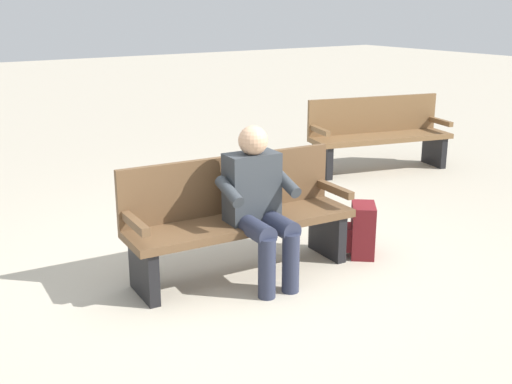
{
  "coord_description": "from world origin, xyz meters",
  "views": [
    {
      "loc": [
        2.47,
        3.89,
        2.04
      ],
      "look_at": [
        -0.03,
        0.15,
        0.7
      ],
      "focal_mm": 44.9,
      "sensor_mm": 36.0,
      "label": 1
    }
  ],
  "objects_px": {
    "person_seated": "(259,201)",
    "bench_near": "(238,216)",
    "backpack": "(362,231)",
    "bench_far": "(378,133)"
  },
  "relations": [
    {
      "from": "bench_near",
      "to": "bench_far",
      "type": "relative_size",
      "value": 0.98
    },
    {
      "from": "backpack",
      "to": "bench_far",
      "type": "xyz_separation_m",
      "value": [
        -2.14,
        -2.03,
        0.24
      ]
    },
    {
      "from": "backpack",
      "to": "bench_near",
      "type": "bearing_deg",
      "value": -15.96
    },
    {
      "from": "person_seated",
      "to": "backpack",
      "type": "xyz_separation_m",
      "value": [
        -0.99,
        0.06,
        -0.41
      ]
    },
    {
      "from": "bench_far",
      "to": "backpack",
      "type": "bearing_deg",
      "value": 57.25
    },
    {
      "from": "backpack",
      "to": "bench_far",
      "type": "height_order",
      "value": "bench_far"
    },
    {
      "from": "backpack",
      "to": "person_seated",
      "type": "bearing_deg",
      "value": -3.42
    },
    {
      "from": "person_seated",
      "to": "bench_far",
      "type": "xyz_separation_m",
      "value": [
        -3.13,
        -1.97,
        -0.17
      ]
    },
    {
      "from": "backpack",
      "to": "bench_far",
      "type": "relative_size",
      "value": 0.24
    },
    {
      "from": "person_seated",
      "to": "bench_near",
      "type": "bearing_deg",
      "value": -76.29
    }
  ]
}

